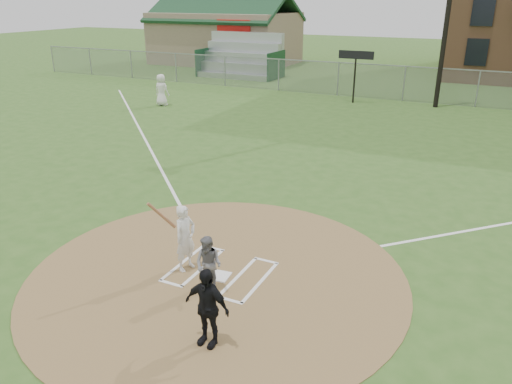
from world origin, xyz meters
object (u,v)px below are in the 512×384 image
at_px(umpire, 207,307).
at_px(batter_at_plate, 185,238).
at_px(catcher, 208,264).
at_px(home_plate, 219,276).
at_px(ondeck_player, 161,90).

relative_size(umpire, batter_at_plate, 0.85).
xyz_separation_m(catcher, umpire, (0.86, -1.49, 0.14)).
relative_size(home_plate, umpire, 0.29).
xyz_separation_m(home_plate, ondeck_player, (-12.12, 14.77, 0.84)).
bearing_deg(ondeck_player, home_plate, 128.78).
height_order(home_plate, umpire, umpire).
distance_m(home_plate, catcher, 0.83).
distance_m(home_plate, batter_at_plate, 1.14).
bearing_deg(ondeck_player, batter_at_plate, 126.73).
height_order(home_plate, ondeck_player, ondeck_player).
bearing_deg(catcher, batter_at_plate, 149.44).
bearing_deg(batter_at_plate, catcher, -30.71).
relative_size(home_plate, catcher, 0.35).
distance_m(umpire, batter_at_plate, 2.71).
distance_m(umpire, ondeck_player, 21.29).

